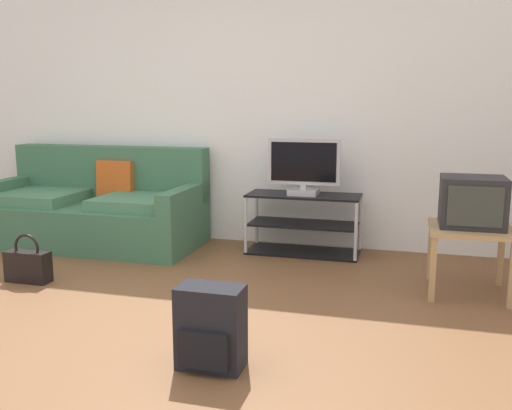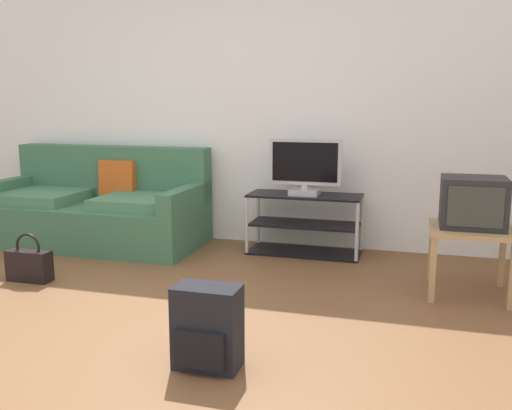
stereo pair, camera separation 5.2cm
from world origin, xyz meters
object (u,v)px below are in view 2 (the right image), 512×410
handbag (29,264)px  crt_tv (473,202)px  flat_tv (305,167)px  couch (98,209)px  tv_stand (305,224)px  backpack (207,328)px  side_table (471,238)px

handbag → crt_tv: bearing=11.2°
flat_tv → couch: bearing=-175.8°
crt_tv → couch: bearing=170.3°
crt_tv → handbag: crt_tv is taller
tv_stand → handbag: 2.26m
couch → crt_tv: couch is taller
tv_stand → crt_tv: size_ratio=2.32×
crt_tv → backpack: (-1.34, -1.54, -0.44)m
tv_stand → backpack: 2.26m
backpack → couch: bearing=151.6°
flat_tv → crt_tv: bearing=-28.2°
tv_stand → backpack: (-0.04, -2.26, -0.06)m
couch → crt_tv: size_ratio=4.73×
couch → flat_tv: flat_tv is taller
flat_tv → handbag: (-1.82, -1.31, -0.64)m
flat_tv → handbag: flat_tv is taller
side_table → handbag: size_ratio=1.49×
flat_tv → handbag: size_ratio=1.70×
crt_tv → tv_stand: bearing=151.1°
backpack → handbag: (-1.77, 0.92, -0.08)m
handbag → couch: bearing=96.4°
tv_stand → side_table: (1.30, -0.73, 0.14)m
crt_tv → handbag: (-3.12, -0.62, -0.52)m
side_table → handbag: (-3.12, -0.60, -0.27)m
side_table → crt_tv: 0.24m
flat_tv → backpack: flat_tv is taller
couch → handbag: (0.13, -1.17, -0.19)m
tv_stand → side_table: size_ratio=1.79×
couch → backpack: (1.90, -2.09, -0.11)m
flat_tv → side_table: bearing=-28.7°
flat_tv → side_table: (1.30, -0.71, -0.36)m
tv_stand → flat_tv: flat_tv is taller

